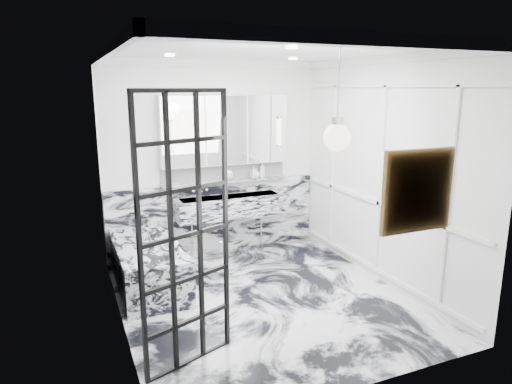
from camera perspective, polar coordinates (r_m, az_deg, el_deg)
name	(u,v)px	position (r m, az deg, el deg)	size (l,w,h in m)	color
floor	(264,298)	(5.51, 1.00, -13.16)	(3.60, 3.60, 0.00)	silver
ceiling	(265,50)	(4.96, 1.13, 17.31)	(3.60, 3.60, 0.00)	white
wall_back	(214,159)	(6.71, -5.24, 4.12)	(3.60, 3.60, 0.00)	white
wall_front	(362,226)	(3.53, 13.10, -4.22)	(3.60, 3.60, 0.00)	white
wall_left	(115,195)	(4.65, -17.26, -0.36)	(3.60, 3.60, 0.00)	white
wall_right	(382,172)	(5.88, 15.47, 2.45)	(3.60, 3.60, 0.00)	white
marble_clad_back	(216,217)	(6.87, -5.03, -3.14)	(3.18, 0.05, 1.05)	silver
marble_clad_left	(117,201)	(4.66, -17.03, -1.06)	(0.02, 3.56, 2.68)	silver
panel_molding	(380,180)	(5.88, 15.26, 1.48)	(0.03, 3.40, 2.30)	white
soap_bottle_a	(262,170)	(6.91, 0.78, 2.79)	(0.09, 0.09, 0.23)	#8C5919
soap_bottle_b	(254,172)	(6.86, -0.31, 2.52)	(0.08, 0.08, 0.18)	#4C4C51
soap_bottle_c	(256,173)	(6.88, 0.00, 2.38)	(0.11, 0.11, 0.14)	silver
face_pot	(228,175)	(6.72, -3.53, 2.13)	(0.16, 0.16, 0.16)	white
amber_bottle	(231,176)	(6.74, -3.20, 1.95)	(0.04, 0.04, 0.10)	#8C5919
flower_vase	(172,256)	(5.16, -10.45, -7.84)	(0.07, 0.07, 0.12)	silver
crittall_door	(186,235)	(3.92, -8.77, -5.37)	(0.88, 0.04, 2.40)	black
artwork	(418,191)	(3.85, 19.56, 0.14)	(0.58, 0.06, 0.58)	orange
pendant_light	(337,138)	(3.86, 10.08, 6.71)	(0.23, 0.23, 0.23)	white
trough_sink	(230,206)	(6.66, -3.25, -1.79)	(1.60, 0.45, 0.30)	silver
ledge	(226,181)	(6.74, -3.76, 1.33)	(1.90, 0.14, 0.04)	silver
subway_tile	(225,172)	(6.77, -3.96, 2.55)	(1.90, 0.03, 0.23)	white
mirror_cabinet	(225,130)	(6.63, -3.87, 7.70)	(1.90, 0.16, 1.00)	white
sconce_left	(170,136)	(6.32, -10.66, 6.89)	(0.07, 0.07, 0.40)	white
sconce_right	(279,132)	(6.86, 2.93, 7.56)	(0.07, 0.07, 0.40)	white
bathtub	(148,265)	(5.88, -13.32, -8.85)	(0.75, 1.65, 0.55)	silver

